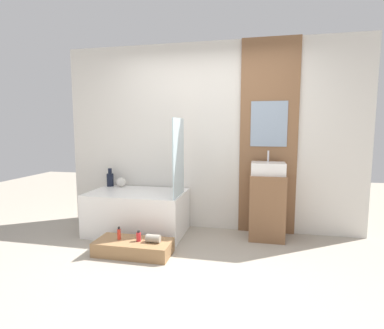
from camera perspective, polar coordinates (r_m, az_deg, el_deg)
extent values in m
plane|color=#A39989|center=(3.04, -1.96, -21.12)|extent=(12.00, 12.00, 0.00)
cube|color=silver|center=(4.24, 3.20, 5.15)|extent=(4.20, 0.06, 2.60)
cube|color=brown|center=(4.14, 14.34, 4.91)|extent=(0.75, 0.03, 2.60)
cube|color=#8C9EB2|center=(4.11, 14.43, 7.49)|extent=(0.47, 0.01, 0.60)
cube|color=white|center=(4.21, -10.33, -8.94)|extent=(1.29, 0.78, 0.57)
cube|color=silver|center=(4.15, -10.42, -5.19)|extent=(1.01, 0.55, 0.01)
cube|color=silver|center=(3.76, -2.59, 1.34)|extent=(0.01, 0.51, 0.98)
cube|color=#997047|center=(3.60, -11.09, -15.24)|extent=(0.87, 0.39, 0.16)
cube|color=brown|center=(4.04, 14.08, -7.80)|extent=(0.45, 0.42, 0.84)
cube|color=white|center=(3.94, 14.30, -0.76)|extent=(0.42, 0.30, 0.16)
cylinder|color=silver|center=(4.01, 14.32, 1.55)|extent=(0.02, 0.02, 0.15)
cylinder|color=black|center=(4.62, -15.32, -2.85)|extent=(0.10, 0.10, 0.19)
cylinder|color=black|center=(4.60, -15.37, -1.21)|extent=(0.05, 0.05, 0.08)
sphere|color=silver|center=(4.52, -13.37, -3.30)|extent=(0.14, 0.14, 0.14)
cylinder|color=red|center=(3.62, -13.73, -12.79)|extent=(0.04, 0.04, 0.12)
cylinder|color=black|center=(3.59, -13.77, -11.67)|extent=(0.02, 0.02, 0.03)
cylinder|color=red|center=(3.53, -10.14, -13.42)|extent=(0.05, 0.05, 0.10)
cylinder|color=black|center=(3.51, -10.16, -12.51)|extent=(0.03, 0.03, 0.02)
cylinder|color=gray|center=(3.47, -7.41, -13.80)|extent=(0.16, 0.09, 0.09)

